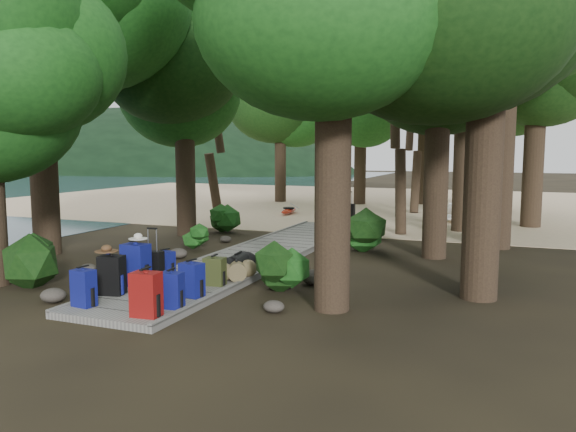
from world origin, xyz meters
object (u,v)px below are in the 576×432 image
at_px(backpack_right_d, 215,270).
at_px(lone_suitcase_on_sand, 349,213).
at_px(kayak, 289,210).
at_px(backpack_left_b, 112,273).
at_px(suitcase_on_boardwalk, 153,266).
at_px(duffel_right_khaki, 236,270).
at_px(backpack_left_c, 136,263).
at_px(backpack_right_c, 192,278).
at_px(backpack_left_d, 165,261).
at_px(backpack_right_a, 146,292).
at_px(backpack_right_b, 172,288).
at_px(duffel_right_black, 238,264).
at_px(backpack_left_a, 84,286).
at_px(sun_lounger, 454,213).

xyz_separation_m(backpack_right_d, lone_suitcase_on_sand, (-0.38, 10.70, -0.05)).
height_order(backpack_right_d, kayak, backpack_right_d).
distance_m(backpack_left_b, suitcase_on_boardwalk, 1.07).
distance_m(duffel_right_khaki, suitcase_on_boardwalk, 1.60).
distance_m(duffel_right_khaki, lone_suitcase_on_sand, 10.15).
distance_m(backpack_left_c, backpack_right_d, 1.48).
bearing_deg(backpack_right_c, backpack_left_c, 178.38).
xyz_separation_m(backpack_left_c, backpack_right_d, (1.35, 0.59, -0.15)).
height_order(backpack_left_d, backpack_right_d, backpack_right_d).
bearing_deg(backpack_left_d, duffel_right_khaki, 16.67).
bearing_deg(backpack_left_c, backpack_right_a, -48.19).
distance_m(backpack_left_b, backpack_right_b, 1.50).
bearing_deg(duffel_right_black, backpack_left_a, -119.58).
bearing_deg(duffel_right_khaki, backpack_left_b, -160.26).
distance_m(lone_suitcase_on_sand, kayak, 3.46).
relative_size(backpack_left_d, sun_lounger, 0.26).
bearing_deg(backpack_right_b, backpack_right_c, 89.88).
relative_size(backpack_left_c, duffel_right_black, 1.28).
distance_m(backpack_left_d, backpack_right_c, 1.95).
distance_m(backpack_left_b, backpack_right_a, 1.61).
bearing_deg(backpack_right_b, lone_suitcase_on_sand, 86.59).
bearing_deg(duffel_right_black, backpack_right_b, -94.21).
bearing_deg(backpack_right_a, kayak, 98.45).
height_order(backpack_left_c, backpack_right_c, backpack_left_c).
distance_m(backpack_right_b, backpack_right_c, 0.74).
height_order(backpack_left_d, duffel_right_khaki, backpack_left_d).
relative_size(backpack_right_b, backpack_right_c, 0.98).
relative_size(backpack_right_d, lone_suitcase_on_sand, 0.86).
height_order(backpack_right_d, duffel_right_khaki, backpack_right_d).
height_order(backpack_right_a, sun_lounger, backpack_right_a).
xyz_separation_m(duffel_right_black, suitcase_on_boardwalk, (-1.25, -1.15, 0.09)).
xyz_separation_m(backpack_right_d, duffel_right_black, (0.02, 0.94, -0.07)).
relative_size(backpack_right_b, suitcase_on_boardwalk, 1.07).
distance_m(backpack_left_c, sun_lounger, 13.46).
xyz_separation_m(backpack_left_b, backpack_right_b, (1.46, -0.34, -0.06)).
bearing_deg(backpack_right_d, backpack_left_d, 157.06).
relative_size(backpack_left_d, suitcase_on_boardwalk, 0.88).
relative_size(backpack_left_d, lone_suitcase_on_sand, 0.78).
xyz_separation_m(backpack_left_d, backpack_right_b, (1.51, -2.06, 0.06)).
xyz_separation_m(backpack_left_c, backpack_right_c, (1.39, -0.30, -0.11)).
relative_size(suitcase_on_boardwalk, sun_lounger, 0.29).
xyz_separation_m(backpack_left_c, backpack_right_a, (1.36, -1.57, -0.06)).
bearing_deg(backpack_left_a, backpack_left_d, 99.29).
bearing_deg(duffel_right_black, backpack_right_a, -96.51).
height_order(backpack_right_c, suitcase_on_boardwalk, backpack_right_c).
bearing_deg(duffel_right_khaki, lone_suitcase_on_sand, 62.07).
xyz_separation_m(backpack_left_b, backpack_left_c, (-0.00, 0.69, 0.06)).
relative_size(backpack_left_b, duffel_right_khaki, 1.39).
relative_size(backpack_left_b, backpack_right_a, 1.01).
bearing_deg(backpack_left_b, duffel_right_black, 46.36).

